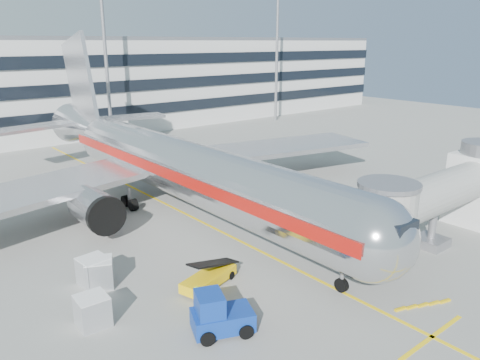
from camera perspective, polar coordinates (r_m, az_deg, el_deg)
ground at (r=35.23m, az=1.93°, el=-8.40°), size 180.00×180.00×0.00m
lead_in_line at (r=42.65m, az=-6.99°, el=-3.95°), size 0.25×70.00×0.01m
stop_bar at (r=27.71m, az=22.37°, el=-17.26°), size 6.00×0.25×0.01m
main_jet at (r=42.79m, az=-8.43°, el=2.00°), size 50.95×48.70×16.06m
jet_bridge at (r=38.56m, az=23.97°, el=-1.47°), size 17.80×4.50×7.00m
terminal at (r=84.85m, az=-25.26°, el=10.24°), size 150.00×24.25×15.60m
light_mast_centre at (r=72.08m, az=-16.19°, el=15.95°), size 2.40×1.20×25.45m
light_mast_east at (r=91.30m, az=4.54°, el=16.52°), size 2.40×1.20×25.45m
belt_loader at (r=30.14m, az=-3.85°, el=-11.76°), size 4.39×2.59×2.05m
baggage_tug at (r=25.58m, az=-2.64°, el=-16.17°), size 3.64×2.98×2.39m
cargo_container_left at (r=31.24m, az=-16.78°, el=-10.76°), size 2.22×2.22×1.78m
cargo_container_right at (r=31.51m, az=-17.38°, el=-10.55°), size 1.87×1.87×1.80m
cargo_container_front at (r=27.45m, az=-17.54°, el=-14.95°), size 1.69×1.69×1.72m
ramp_worker at (r=27.28m, az=-5.18°, el=-14.37°), size 0.70×0.76×1.73m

